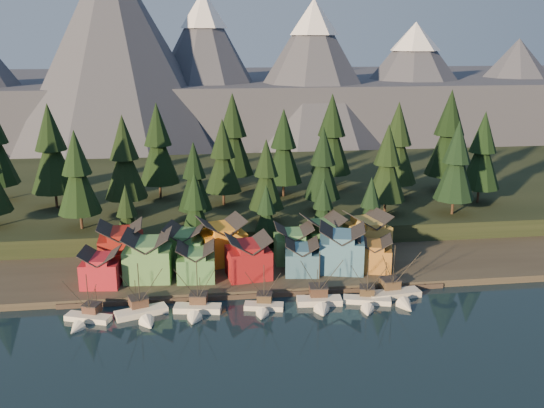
{
  "coord_description": "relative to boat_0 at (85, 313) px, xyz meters",
  "views": [
    {
      "loc": [
        -11.95,
        -99.33,
        52.58
      ],
      "look_at": [
        5.08,
        30.0,
        15.68
      ],
      "focal_mm": 40.0,
      "sensor_mm": 36.0,
      "label": 1
    }
  ],
  "objects": [
    {
      "name": "mountain_ridge",
      "position": [
        29.07,
        205.53,
        24.15
      ],
      "size": [
        560.0,
        190.0,
        90.0
      ],
      "color": "#4B4F60",
      "rests_on": "ground"
    },
    {
      "name": "tree_hill_2",
      "position": [
        -6.73,
        39.94,
        17.56
      ],
      "size": [
        10.57,
        10.57,
        24.63
      ],
      "color": "#332319",
      "rests_on": "hillside"
    },
    {
      "name": "boat_4",
      "position": [
        45.29,
        1.35,
        0.57
      ],
      "size": [
        9.41,
        10.13,
        12.21
      ],
      "rotation": [
        0.0,
        0.0,
        -0.07
      ],
      "color": "silver",
      "rests_on": "ground"
    },
    {
      "name": "tree_hill_14",
      "position": [
        97.27,
        63.94,
        20.88
      ],
      "size": [
        13.18,
        13.18,
        30.71
      ],
      "color": "#332319",
      "rests_on": "hillside"
    },
    {
      "name": "tree_hill_12",
      "position": [
        79.27,
        57.94,
        19.43
      ],
      "size": [
        12.05,
        12.05,
        28.06
      ],
      "color": "#332319",
      "rests_on": "hillside"
    },
    {
      "name": "tree_hill_15",
      "position": [
        33.27,
        73.94,
        20.29
      ],
      "size": [
        12.72,
        12.72,
        29.64
      ],
      "color": "#332319",
      "rests_on": "hillside"
    },
    {
      "name": "tree_hill_5",
      "position": [
        21.27,
        41.94,
        15.45
      ],
      "size": [
        8.92,
        8.92,
        20.78
      ],
      "color": "#332319",
      "rests_on": "hillside"
    },
    {
      "name": "tree_shore_1",
      "position": [
        21.27,
        31.94,
        10.37
      ],
      "size": [
        8.47,
        8.47,
        19.73
      ],
      "color": "#332319",
      "rests_on": "shore_strip"
    },
    {
      "name": "boat_3",
      "position": [
        33.85,
        0.72,
        0.1
      ],
      "size": [
        8.3,
        8.82,
        10.11
      ],
      "rotation": [
        0.0,
        0.0,
        -0.21
      ],
      "color": "beige",
      "rests_on": "ground"
    },
    {
      "name": "boat_0",
      "position": [
        0.0,
        0.0,
        0.0
      ],
      "size": [
        9.36,
        9.76,
        10.18
      ],
      "rotation": [
        0.0,
        0.0,
        -0.35
      ],
      "color": "silver",
      "rests_on": "ground"
    },
    {
      "name": "house_front_3",
      "position": [
        32.25,
        14.88,
        4.42
      ],
      "size": [
        10.03,
        9.67,
        9.19
      ],
      "rotation": [
        0.0,
        0.0,
        0.13
      ],
      "color": "maroon",
      "rests_on": "shore_strip"
    },
    {
      "name": "tree_shore_0",
      "position": [
        5.27,
        31.94,
        9.08
      ],
      "size": [
        7.46,
        7.46,
        17.38
      ],
      "color": "#332319",
      "rests_on": "shore_strip"
    },
    {
      "name": "tree_shore_3",
      "position": [
        52.27,
        31.94,
        9.14
      ],
      "size": [
        7.51,
        7.51,
        17.49
      ],
      "color": "#332319",
      "rests_on": "shore_strip"
    },
    {
      "name": "house_back_0",
      "position": [
        4.5,
        23.88,
        5.05
      ],
      "size": [
        9.88,
        9.51,
        10.39
      ],
      "rotation": [
        0.0,
        0.0,
        0.04
      ],
      "color": "maroon",
      "rests_on": "shore_strip"
    },
    {
      "name": "house_front_5",
      "position": [
        53.14,
        16.04,
        4.97
      ],
      "size": [
        11.57,
        10.92,
        10.23
      ],
      "rotation": [
        0.0,
        0.0,
        -0.24
      ],
      "color": "teal",
      "rests_on": "shore_strip"
    },
    {
      "name": "boat_5",
      "position": [
        54.79,
        0.57,
        -0.04
      ],
      "size": [
        10.14,
        10.64,
        10.34
      ],
      "rotation": [
        0.0,
        0.0,
        -0.25
      ],
      "color": "silver",
      "rests_on": "ground"
    },
    {
      "name": "tree_hill_4",
      "position": [
        11.27,
        66.94,
        19.31
      ],
      "size": [
        11.95,
        11.95,
        27.85
      ],
      "color": "#332319",
      "rests_on": "hillside"
    },
    {
      "name": "shore_strip",
      "position": [
        33.27,
        31.94,
        -1.16
      ],
      "size": [
        400.0,
        50.0,
        1.5
      ],
      "primitive_type": "cube",
      "color": "#322C24",
      "rests_on": "ground"
    },
    {
      "name": "tree_hill_6",
      "position": [
        29.27,
        56.94,
        17.38
      ],
      "size": [
        10.44,
        10.44,
        24.32
      ],
      "color": "#332319",
      "rests_on": "hillside"
    },
    {
      "name": "house_front_4",
      "position": [
        44.06,
        15.45,
        3.47
      ],
      "size": [
        8.16,
        8.65,
        7.38
      ],
      "rotation": [
        0.0,
        0.0,
        -0.13
      ],
      "color": "#35637F",
      "rests_on": "shore_strip"
    },
    {
      "name": "tree_hill_8",
      "position": [
        47.27,
        63.94,
        18.28
      ],
      "size": [
        11.14,
        11.14,
        25.95
      ],
      "color": "#332319",
      "rests_on": "hillside"
    },
    {
      "name": "tree_hill_10",
      "position": [
        63.27,
        71.94,
        20.08
      ],
      "size": [
        12.55,
        12.55,
        29.24
      ],
      "color": "#332319",
      "rests_on": "hillside"
    },
    {
      "name": "tree_hill_11",
      "position": [
        71.27,
        41.94,
        17.34
      ],
      "size": [
        10.4,
        10.4,
        24.23
      ],
      "color": "#332319",
      "rests_on": "hillside"
    },
    {
      "name": "house_front_0",
      "position": [
        1.27,
        14.25,
        3.67
      ],
      "size": [
        8.5,
        8.12,
        7.76
      ],
      "rotation": [
        0.0,
        0.0,
        -0.11
      ],
      "color": "#A41926",
      "rests_on": "shore_strip"
    },
    {
      "name": "house_back_2",
      "position": [
        27.0,
        24.25,
        5.12
      ],
      "size": [
        11.83,
        11.24,
        10.52
      ],
      "rotation": [
        0.0,
        0.0,
        0.25
      ],
      "color": "orange",
      "rests_on": "shore_strip"
    },
    {
      "name": "tree_hill_7",
      "position": [
        39.27,
        39.94,
        15.77
      ],
      "size": [
        9.18,
        9.18,
        21.38
      ],
      "color": "#332319",
      "rests_on": "hillside"
    },
    {
      "name": "ground",
      "position": [
        33.27,
        -8.06,
        -1.91
      ],
      "size": [
        500.0,
        500.0,
        0.0
      ],
      "primitive_type": "plane",
      "color": "black",
      "rests_on": "ground"
    },
    {
      "name": "house_back_4",
      "position": [
        50.97,
        25.7,
        4.66
      ],
      "size": [
        10.32,
        10.04,
        9.66
      ],
      "rotation": [
        0.0,
        0.0,
        0.19
      ],
      "color": "#41733E",
      "rests_on": "shore_strip"
    },
    {
      "name": "house_back_1",
      "position": [
        18.79,
        22.75,
        4.64
      ],
      "size": [
        10.33,
        10.41,
        9.62
      ],
      "rotation": [
        0.0,
        0.0,
        -0.23
      ],
      "color": "#3D723F",
      "rests_on": "shore_strip"
    },
    {
      "name": "tree_hill_9",
      "position": [
        55.27,
        46.94,
        16.7
      ],
      "size": [
        9.9,
        9.9,
        23.07
      ],
      "color": "#332319",
      "rests_on": "hillside"
    },
    {
      "name": "tree_shore_2",
      "position": [
        38.27,
        31.94,
        8.46
      ],
      "size": [
        6.97,
        6.97,
        16.24
      ],
      "color": "#332319",
      "rests_on": "shore_strip"
    },
    {
      "name": "house_back_5",
      "position": [
        61.67,
        25.29,
        4.87
      ],
      "size": [
        10.8,
        10.88,
        10.05
      ],
      "rotation": [
        0.0,
        0.0,
        0.24
      ],
      "color": "#AE8D3D",
      "rests_on": "shore_strip"
    },
    {
      "name": "house_front_1",
      "position": [
        10.89,
        16.81,
        4.95
      ],
      "size": [
        10.52,
        10.15,
        10.19
      ],
      "rotation": [
        0.0,
        0.0,
        -0.07
      ],
      "color": "#4E8649",
      "rests_on": "shore_strip"
    },
    {
      "name": "house_back_3",
      "position": [
        43.48,
        22.64,
        4.19
      ],
      "size": [
        8.91,
        8.0,
        8.75
      ],
      "rotation": [
        0.0,
        0.0,
        -0.04
      ],
      "color": "#47844B",
      "rests_on": "shore_strip"
    },
    {
      "name": "house_front_6",
      "position": [
        60.28,
        15.26,
        3.6
      ],
      "size": [
        9.16,
        8.86,
        7.64
      ],
      "rotation": [
        0.0,
        0.0,
        -0.25
      ],
      "color": "#9D6628",
      "rests_on": "shore_strip"
    },
    {
      "name": "boat_2",
      "position": [
        20.83,
        1.15,
        0.33
      ],
      "size": [
        9.77,
        10.34,
        11.48
      ],
      "rotation": [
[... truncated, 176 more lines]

